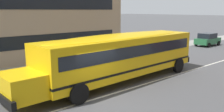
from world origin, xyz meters
The scene contains 5 objects.
ground_plane centered at (0.00, 0.00, 0.00)m, with size 400.00×400.00×0.00m, color #4C4C4F.
sidewalk_far centered at (0.00, 8.37, 0.01)m, with size 120.00×3.00×0.01m, color gray.
lane_centreline centered at (0.00, 0.00, 0.00)m, with size 110.00×0.16×0.01m, color silver.
school_bus centered at (2.93, 1.47, 1.82)m, with size 13.78×3.35×3.06m.
parked_car_green_mid_block centered at (21.86, 5.50, 0.84)m, with size 3.92×1.92×1.64m.
Camera 1 is at (-7.10, -9.37, 4.52)m, focal length 37.97 mm.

